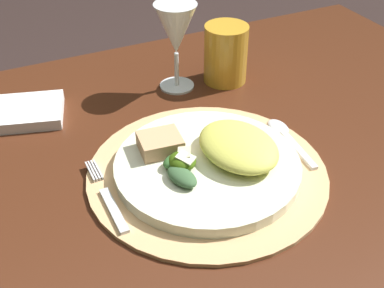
{
  "coord_description": "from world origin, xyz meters",
  "views": [
    {
      "loc": [
        -0.28,
        -0.54,
        1.19
      ],
      "look_at": [
        -0.02,
        0.0,
        0.75
      ],
      "focal_mm": 46.87,
      "sensor_mm": 36.0,
      "label": 1
    }
  ],
  "objects_px": {
    "spoon": "(284,134)",
    "napkin": "(17,113)",
    "fork": "(108,198)",
    "wine_glass": "(176,32)",
    "dinner_plate": "(207,166)",
    "dining_table": "(204,241)",
    "amber_tumbler": "(226,54)"
  },
  "relations": [
    {
      "from": "amber_tumbler",
      "to": "spoon",
      "type": "bearing_deg",
      "value": -91.74
    },
    {
      "from": "dining_table",
      "to": "fork",
      "type": "relative_size",
      "value": 7.46
    },
    {
      "from": "dining_table",
      "to": "fork",
      "type": "height_order",
      "value": "fork"
    },
    {
      "from": "dining_table",
      "to": "dinner_plate",
      "type": "bearing_deg",
      "value": -114.93
    },
    {
      "from": "wine_glass",
      "to": "napkin",
      "type": "bearing_deg",
      "value": 175.98
    },
    {
      "from": "napkin",
      "to": "amber_tumbler",
      "type": "distance_m",
      "value": 0.38
    },
    {
      "from": "dining_table",
      "to": "spoon",
      "type": "xyz_separation_m",
      "value": [
        0.13,
        -0.02,
        0.2
      ]
    },
    {
      "from": "fork",
      "to": "wine_glass",
      "type": "xyz_separation_m",
      "value": [
        0.21,
        0.24,
        0.1
      ]
    },
    {
      "from": "dining_table",
      "to": "napkin",
      "type": "xyz_separation_m",
      "value": [
        -0.24,
        0.22,
        0.2
      ]
    },
    {
      "from": "dining_table",
      "to": "fork",
      "type": "xyz_separation_m",
      "value": [
        -0.17,
        -0.04,
        0.2
      ]
    },
    {
      "from": "napkin",
      "to": "wine_glass",
      "type": "distance_m",
      "value": 0.3
    },
    {
      "from": "spoon",
      "to": "dining_table",
      "type": "bearing_deg",
      "value": 170.72
    },
    {
      "from": "dining_table",
      "to": "dinner_plate",
      "type": "height_order",
      "value": "dinner_plate"
    },
    {
      "from": "dinner_plate",
      "to": "fork",
      "type": "height_order",
      "value": "dinner_plate"
    },
    {
      "from": "dinner_plate",
      "to": "amber_tumbler",
      "type": "relative_size",
      "value": 2.48
    },
    {
      "from": "dining_table",
      "to": "wine_glass",
      "type": "relative_size",
      "value": 7.4
    },
    {
      "from": "fork",
      "to": "napkin",
      "type": "height_order",
      "value": "napkin"
    },
    {
      "from": "fork",
      "to": "napkin",
      "type": "xyz_separation_m",
      "value": [
        -0.07,
        0.26,
        0.0
      ]
    },
    {
      "from": "fork",
      "to": "spoon",
      "type": "xyz_separation_m",
      "value": [
        0.29,
        0.02,
        -0.0
      ]
    },
    {
      "from": "dining_table",
      "to": "wine_glass",
      "type": "xyz_separation_m",
      "value": [
        0.04,
        0.2,
        0.3
      ]
    },
    {
      "from": "dining_table",
      "to": "dinner_plate",
      "type": "xyz_separation_m",
      "value": [
        -0.02,
        -0.05,
        0.21
      ]
    },
    {
      "from": "dinner_plate",
      "to": "spoon",
      "type": "distance_m",
      "value": 0.15
    },
    {
      "from": "spoon",
      "to": "dinner_plate",
      "type": "bearing_deg",
      "value": -170.0
    },
    {
      "from": "dinner_plate",
      "to": "spoon",
      "type": "relative_size",
      "value": 1.94
    },
    {
      "from": "spoon",
      "to": "napkin",
      "type": "relative_size",
      "value": 0.92
    },
    {
      "from": "amber_tumbler",
      "to": "dining_table",
      "type": "bearing_deg",
      "value": -125.72
    },
    {
      "from": "napkin",
      "to": "wine_glass",
      "type": "bearing_deg",
      "value": -4.02
    },
    {
      "from": "napkin",
      "to": "wine_glass",
      "type": "relative_size",
      "value": 0.95
    },
    {
      "from": "fork",
      "to": "amber_tumbler",
      "type": "bearing_deg",
      "value": 37.23
    },
    {
      "from": "dining_table",
      "to": "napkin",
      "type": "bearing_deg",
      "value": 137.39
    },
    {
      "from": "spoon",
      "to": "wine_glass",
      "type": "bearing_deg",
      "value": 111.02
    },
    {
      "from": "fork",
      "to": "wine_glass",
      "type": "height_order",
      "value": "wine_glass"
    }
  ]
}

